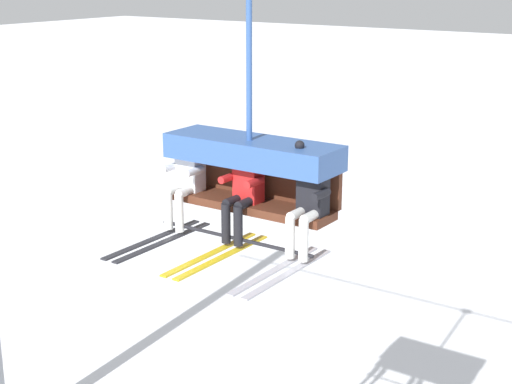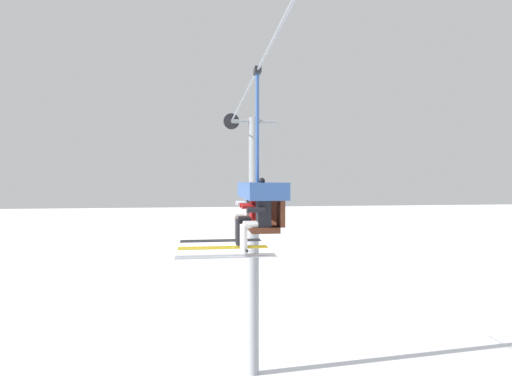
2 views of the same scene
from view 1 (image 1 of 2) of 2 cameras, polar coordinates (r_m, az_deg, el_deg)
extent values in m
cube|color=#512819|center=(9.44, -0.48, -0.95)|extent=(2.16, 0.48, 0.10)
cube|color=#512819|center=(9.59, 0.48, 1.03)|extent=(2.16, 0.08, 0.45)
cube|color=#335699|center=(9.32, -0.28, 2.97)|extent=(2.21, 0.68, 0.30)
cylinder|color=black|center=(9.30, -1.60, -3.37)|extent=(2.16, 0.04, 0.04)
cylinder|color=#335699|center=(9.07, -0.51, 10.22)|extent=(0.07, 0.07, 2.08)
cube|color=silver|center=(9.86, -4.80, 1.61)|extent=(0.32, 0.22, 0.52)
sphere|color=black|center=(9.78, -4.85, 3.65)|extent=(0.22, 0.22, 0.22)
ellipsoid|color=black|center=(9.70, -5.23, 3.54)|extent=(0.17, 0.04, 0.08)
cylinder|color=silver|center=(9.85, -5.79, 0.24)|extent=(0.11, 0.34, 0.11)
cylinder|color=silver|center=(9.74, -5.00, 0.08)|extent=(0.11, 0.34, 0.11)
cylinder|color=silver|center=(9.79, -6.40, -1.34)|extent=(0.11, 0.11, 0.48)
cylinder|color=silver|center=(9.68, -5.60, -1.52)|extent=(0.11, 0.11, 0.48)
cube|color=#232328|center=(9.67, -7.49, -3.41)|extent=(0.09, 1.70, 0.02)
cube|color=#232328|center=(9.56, -6.70, -3.62)|extent=(0.09, 1.70, 0.02)
cylinder|color=silver|center=(9.86, -6.20, 1.81)|extent=(0.09, 0.30, 0.09)
cylinder|color=silver|center=(9.62, -4.51, 1.50)|extent=(0.09, 0.30, 0.09)
cube|color=red|center=(9.34, -0.55, 0.84)|extent=(0.32, 0.22, 0.52)
sphere|color=#284C93|center=(9.25, -0.56, 2.99)|extent=(0.22, 0.22, 0.22)
ellipsoid|color=black|center=(9.17, -0.92, 2.87)|extent=(0.17, 0.04, 0.08)
cylinder|color=black|center=(9.31, -1.59, -0.61)|extent=(0.11, 0.34, 0.11)
cylinder|color=black|center=(9.22, -0.71, -0.79)|extent=(0.11, 0.34, 0.11)
cylinder|color=black|center=(9.26, -2.20, -2.28)|extent=(0.11, 0.11, 0.48)
cylinder|color=black|center=(9.16, -1.31, -2.48)|extent=(0.11, 0.11, 0.48)
cube|color=gold|center=(9.13, -3.30, -4.50)|extent=(0.09, 1.70, 0.02)
cube|color=gold|center=(9.03, -2.41, -4.72)|extent=(0.09, 1.70, 0.02)
cylinder|color=red|center=(9.32, -2.02, 1.05)|extent=(0.09, 0.30, 0.09)
cylinder|color=red|center=(9.11, -0.13, 0.70)|extent=(0.09, 0.30, 0.09)
cube|color=black|center=(8.87, 4.17, -0.02)|extent=(0.32, 0.22, 0.52)
sphere|color=#284C93|center=(8.78, 4.22, 2.23)|extent=(0.22, 0.22, 0.22)
ellipsoid|color=black|center=(8.70, 3.88, 2.10)|extent=(0.17, 0.04, 0.08)
cylinder|color=silver|center=(8.84, 3.09, -1.55)|extent=(0.11, 0.34, 0.11)
cylinder|color=silver|center=(8.76, 4.07, -1.75)|extent=(0.11, 0.34, 0.11)
cylinder|color=silver|center=(8.78, 2.49, -3.32)|extent=(0.11, 0.11, 0.48)
cylinder|color=silver|center=(8.69, 3.47, -3.54)|extent=(0.11, 0.11, 0.48)
cube|color=#B2B2BC|center=(8.65, 1.41, -5.68)|extent=(0.09, 1.70, 0.02)
cube|color=#B2B2BC|center=(8.56, 2.40, -5.93)|extent=(0.09, 1.70, 0.02)
cylinder|color=black|center=(8.88, 3.17, 2.34)|extent=(0.09, 0.09, 0.30)
sphere|color=black|center=(8.84, 3.19, 3.41)|extent=(0.11, 0.11, 0.11)
cylinder|color=black|center=(8.65, 4.74, -0.19)|extent=(0.09, 0.30, 0.09)
camera|label=2|loc=(7.04, 52.70, -6.50)|focal=28.00mm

